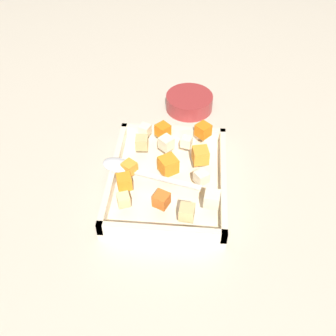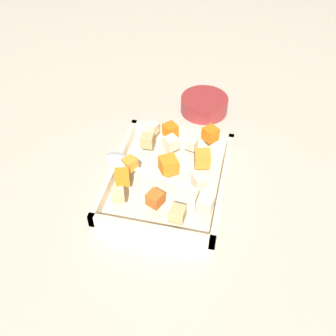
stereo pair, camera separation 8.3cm
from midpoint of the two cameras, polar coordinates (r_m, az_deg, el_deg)
The scene contains 19 objects.
ground_plane at distance 0.86m, azimuth 3.36°, elevation -3.44°, with size 4.00×4.00×0.00m, color #BCB29E.
baking_dish at distance 0.86m, azimuth 2.76°, elevation -2.07°, with size 0.30×0.24×0.04m.
carrot_chunk_heap_side at distance 0.81m, azimuth -3.58°, elevation -1.46°, with size 0.03×0.03×0.03m, color orange.
carrot_chunk_corner_nw at distance 0.92m, azimuth 2.92°, elevation 5.28°, with size 0.03×0.03×0.03m, color orange.
carrot_chunk_far_right at distance 0.83m, azimuth 2.93°, elevation 0.30°, with size 0.03×0.03×0.03m, color orange.
carrot_chunk_under_handle at distance 0.85m, azimuth 7.69°, elevation 1.19°, with size 0.03×0.03×0.03m, color orange.
carrot_chunk_front_center at distance 0.84m, azimuth -2.58°, elevation 0.46°, with size 0.03×0.03×0.03m, color orange.
carrot_chunk_corner_se at distance 0.77m, azimuth 1.23°, elevation -4.51°, with size 0.03×0.03×0.03m, color orange.
carrot_chunk_center at distance 0.92m, azimuth 8.63°, elevation 4.70°, with size 0.03×0.03×0.03m, color orange.
potato_chunk_back_center at distance 0.89m, azimuth -0.31°, elevation 3.81°, with size 0.03×0.03×0.03m, color tan.
potato_chunk_near_right at distance 0.89m, azimuth 3.13°, elevation 3.43°, with size 0.03×0.03×0.03m, color beige.
potato_chunk_mid_right at distance 0.89m, azimuth 6.03°, elevation 3.33°, with size 0.02×0.02×0.02m, color beige.
potato_chunk_corner_ne at distance 0.75m, azimuth 4.57°, elevation -6.64°, with size 0.03×0.03×0.03m, color tan.
potato_chunk_near_spoon at distance 0.81m, azimuth 7.40°, elevation -1.90°, with size 0.02×0.02×0.02m, color beige.
potato_chunk_far_left at distance 0.78m, azimuth -4.05°, elevation -3.96°, with size 0.02×0.02×0.02m, color #E0CC89.
potato_chunk_heap_top at distance 0.77m, azimuth 8.41°, elevation -5.13°, with size 0.03×0.03×0.03m, color beige.
potato_chunk_corner_sw at distance 0.93m, azimuth 0.42°, elevation 5.56°, with size 0.02×0.02×0.02m, color beige.
serving_spoon at distance 0.85m, azimuth -3.36°, elevation 0.64°, with size 0.08×0.21×0.02m.
small_prep_bowl at distance 1.07m, azimuth 7.40°, elevation 8.78°, with size 0.12×0.12×0.04m, color maroon.
Camera 2 is at (-0.56, -0.12, 0.64)m, focal length 43.16 mm.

